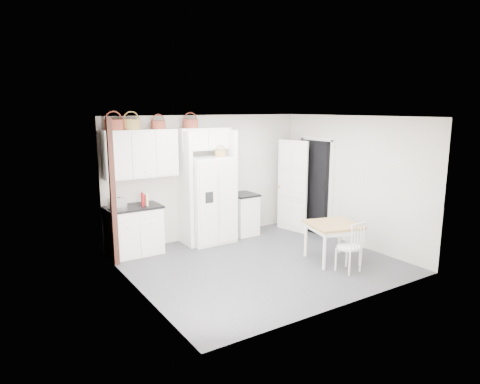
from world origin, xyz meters
TOP-DOWN VIEW (x-y plane):
  - floor at (0.00, 0.00)m, footprint 4.50×4.50m
  - ceiling at (0.00, 0.00)m, footprint 4.50×4.50m
  - wall_back at (0.00, 2.00)m, footprint 4.50×0.00m
  - wall_left at (-2.25, 0.00)m, footprint 0.00×4.00m
  - wall_right at (2.25, 0.00)m, footprint 0.00×4.00m
  - refrigerator at (-0.15, 1.64)m, footprint 0.92×0.74m
  - base_cab_left at (-1.74, 1.70)m, footprint 0.97×0.61m
  - base_cab_right at (0.73, 1.70)m, footprint 0.49×0.59m
  - dining_table at (1.18, -0.59)m, footprint 1.03×1.03m
  - windsor_chair at (1.03, -1.12)m, footprint 0.46×0.42m
  - counter_left at (-1.74, 1.70)m, footprint 1.01×0.65m
  - counter_right at (0.73, 1.70)m, footprint 0.53×0.63m
  - toaster at (-2.05, 1.63)m, footprint 0.31×0.20m
  - cookbook_red at (-1.58, 1.62)m, footprint 0.07×0.17m
  - cookbook_cream at (-1.52, 1.62)m, footprint 0.05×0.15m
  - basket_upper_a at (-1.97, 1.83)m, footprint 0.34×0.34m
  - basket_upper_b at (-1.65, 1.83)m, footprint 0.33×0.33m
  - basket_upper_c at (-1.12, 1.83)m, footprint 0.27×0.27m
  - basket_bridge_a at (-0.44, 1.83)m, footprint 0.31×0.31m
  - basket_fridge_b at (0.07, 1.54)m, footprint 0.23×0.23m
  - upper_cabinet at (-1.50, 1.83)m, footprint 1.40×0.34m
  - bridge_cabinet at (-0.15, 1.83)m, footprint 1.12×0.34m
  - fridge_panel_left at (-0.66, 1.70)m, footprint 0.08×0.60m
  - fridge_panel_right at (0.36, 1.70)m, footprint 0.08×0.60m
  - trim_post at (-2.20, 1.35)m, footprint 0.09×0.09m
  - doorway_void at (2.16, 1.00)m, footprint 0.18×0.85m
  - door_slab at (1.80, 1.33)m, footprint 0.21×0.79m

SIDE VIEW (x-z plane):
  - floor at x=0.00m, z-range 0.00..0.00m
  - dining_table at x=1.18m, z-range 0.00..0.70m
  - windsor_chair at x=1.03m, z-range 0.00..0.86m
  - base_cab_right at x=0.73m, z-range 0.00..0.87m
  - base_cab_left at x=-1.74m, z-range 0.00..0.90m
  - refrigerator at x=-0.15m, z-range 0.00..1.78m
  - counter_right at x=0.73m, z-range 0.87..0.91m
  - counter_left at x=-1.74m, z-range 0.90..0.94m
  - doorway_void at x=2.16m, z-range 0.00..2.05m
  - door_slab at x=1.80m, z-range 0.00..2.05m
  - toaster at x=-2.05m, z-range 0.94..1.15m
  - cookbook_cream at x=-1.52m, z-range 0.94..1.17m
  - cookbook_red at x=-1.58m, z-range 0.94..1.19m
  - fridge_panel_left at x=-0.66m, z-range 0.00..2.30m
  - fridge_panel_right at x=0.36m, z-range 0.00..2.30m
  - wall_back at x=0.00m, z-range -0.95..3.55m
  - wall_left at x=-2.25m, z-range -0.70..3.30m
  - wall_right at x=2.25m, z-range -0.70..3.30m
  - trim_post at x=-2.20m, z-range 0.00..2.60m
  - basket_fridge_b at x=0.07m, z-range 1.78..1.90m
  - upper_cabinet at x=-1.50m, z-range 1.45..2.35m
  - bridge_cabinet at x=-0.15m, z-range 1.90..2.35m
  - basket_upper_c at x=-1.12m, z-range 2.35..2.51m
  - basket_bridge_a at x=-0.44m, z-range 2.35..2.52m
  - basket_upper_a at x=-1.97m, z-range 2.35..2.54m
  - basket_upper_b at x=-1.65m, z-range 2.35..2.54m
  - ceiling at x=0.00m, z-range 2.60..2.60m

